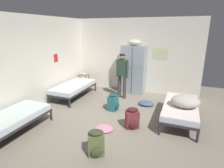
% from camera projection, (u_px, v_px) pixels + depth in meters
% --- Properties ---
extents(ground_plane, '(8.72, 8.72, 0.00)m').
position_uv_depth(ground_plane, '(108.00, 119.00, 5.23)').
color(ground_plane, gray).
extents(room_backdrop, '(4.95, 5.51, 2.85)m').
position_uv_depth(room_backdrop, '(89.00, 59.00, 6.44)').
color(room_backdrop, silver).
rests_on(room_backdrop, ground_plane).
extents(locker_bank, '(0.90, 0.55, 2.07)m').
position_uv_depth(locker_bank, '(133.00, 69.00, 7.12)').
color(locker_bank, '#8C99A3').
rests_on(locker_bank, ground_plane).
extents(shelf_unit, '(0.38, 0.30, 0.57)m').
position_uv_depth(shelf_unit, '(84.00, 80.00, 7.92)').
color(shelf_unit, brown).
rests_on(shelf_unit, ground_plane).
extents(bed_right, '(0.90, 1.90, 0.49)m').
position_uv_depth(bed_right, '(180.00, 108.00, 5.00)').
color(bed_right, '#28282D').
rests_on(bed_right, ground_plane).
extents(bed_left_rear, '(0.90, 1.90, 0.49)m').
position_uv_depth(bed_left_rear, '(74.00, 87.00, 6.80)').
color(bed_left_rear, '#28282D').
rests_on(bed_left_rear, ground_plane).
extents(bed_left_front, '(0.90, 1.90, 0.49)m').
position_uv_depth(bed_left_front, '(10.00, 119.00, 4.38)').
color(bed_left_front, '#28282D').
rests_on(bed_left_front, ground_plane).
extents(bedding_heap, '(0.71, 0.64, 0.31)m').
position_uv_depth(bedding_heap, '(186.00, 101.00, 4.79)').
color(bedding_heap, '#B7B2A8').
rests_on(bedding_heap, bed_right).
extents(person_traveler, '(0.49, 0.30, 1.62)m').
position_uv_depth(person_traveler, '(122.00, 72.00, 6.56)').
color(person_traveler, '#3D3833').
rests_on(person_traveler, ground_plane).
extents(water_bottle, '(0.06, 0.06, 0.21)m').
position_uv_depth(water_bottle, '(82.00, 72.00, 7.88)').
color(water_bottle, '#B2DBEA').
rests_on(water_bottle, shelf_unit).
extents(lotion_bottle, '(0.06, 0.06, 0.14)m').
position_uv_depth(lotion_bottle, '(84.00, 74.00, 7.78)').
color(lotion_bottle, white).
rests_on(lotion_bottle, shelf_unit).
extents(backpack_maroon, '(0.40, 0.41, 0.55)m').
position_uv_depth(backpack_maroon, '(132.00, 119.00, 4.68)').
color(backpack_maroon, maroon).
rests_on(backpack_maroon, ground_plane).
extents(backpack_olive, '(0.40, 0.41, 0.55)m').
position_uv_depth(backpack_olive, '(96.00, 143.00, 3.66)').
color(backpack_olive, '#566038').
rests_on(backpack_olive, ground_plane).
extents(backpack_teal, '(0.36, 0.34, 0.55)m').
position_uv_depth(backpack_teal, '(113.00, 102.00, 5.72)').
color(backpack_teal, '#23666B').
rests_on(backpack_teal, ground_plane).
extents(clothes_pile_pink, '(0.45, 0.42, 0.08)m').
position_uv_depth(clothes_pile_pink, '(104.00, 128.00, 4.64)').
color(clothes_pile_pink, pink).
rests_on(clothes_pile_pink, ground_plane).
extents(clothes_pile_denim, '(0.51, 0.44, 0.12)m').
position_uv_depth(clothes_pile_denim, '(146.00, 103.00, 6.16)').
color(clothes_pile_denim, '#42567A').
rests_on(clothes_pile_denim, ground_plane).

